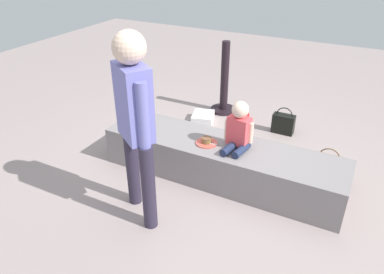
{
  "coord_description": "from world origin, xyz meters",
  "views": [
    {
      "loc": [
        1.17,
        -2.92,
        2.25
      ],
      "look_at": [
        -0.13,
        -0.41,
        0.66
      ],
      "focal_mm": 34.12,
      "sensor_mm": 36.0,
      "label": 1
    }
  ],
  "objects_px": {
    "cake_plate": "(207,141)",
    "water_bottle_near_gift": "(217,143)",
    "handbag_brown_canvas": "(327,167)",
    "adult_standing": "(135,114)",
    "child_seated": "(239,129)",
    "cake_box_white": "(203,118)",
    "party_cup_red": "(246,117)",
    "handbag_black_leather": "(283,123)",
    "gift_bag": "(198,136)"
  },
  "relations": [
    {
      "from": "cake_plate",
      "to": "cake_box_white",
      "type": "distance_m",
      "value": 1.33
    },
    {
      "from": "child_seated",
      "to": "party_cup_red",
      "type": "distance_m",
      "value": 1.53
    },
    {
      "from": "child_seated",
      "to": "cake_box_white",
      "type": "bearing_deg",
      "value": 129.56
    },
    {
      "from": "adult_standing",
      "to": "handbag_black_leather",
      "type": "height_order",
      "value": "adult_standing"
    },
    {
      "from": "handbag_brown_canvas",
      "to": "adult_standing",
      "type": "bearing_deg",
      "value": -136.58
    },
    {
      "from": "cake_box_white",
      "to": "handbag_black_leather",
      "type": "distance_m",
      "value": 1.06
    },
    {
      "from": "child_seated",
      "to": "adult_standing",
      "type": "distance_m",
      "value": 1.08
    },
    {
      "from": "party_cup_red",
      "to": "handbag_black_leather",
      "type": "relative_size",
      "value": 0.29
    },
    {
      "from": "child_seated",
      "to": "adult_standing",
      "type": "relative_size",
      "value": 0.29
    },
    {
      "from": "cake_box_white",
      "to": "handbag_black_leather",
      "type": "relative_size",
      "value": 0.92
    },
    {
      "from": "handbag_black_leather",
      "to": "gift_bag",
      "type": "bearing_deg",
      "value": -136.64
    },
    {
      "from": "water_bottle_near_gift",
      "to": "handbag_black_leather",
      "type": "relative_size",
      "value": 0.65
    },
    {
      "from": "cake_plate",
      "to": "water_bottle_near_gift",
      "type": "bearing_deg",
      "value": 101.46
    },
    {
      "from": "gift_bag",
      "to": "cake_box_white",
      "type": "distance_m",
      "value": 0.63
    },
    {
      "from": "party_cup_red",
      "to": "cake_box_white",
      "type": "relative_size",
      "value": 0.31
    },
    {
      "from": "gift_bag",
      "to": "handbag_brown_canvas",
      "type": "height_order",
      "value": "handbag_brown_canvas"
    },
    {
      "from": "party_cup_red",
      "to": "handbag_brown_canvas",
      "type": "distance_m",
      "value": 1.49
    },
    {
      "from": "adult_standing",
      "to": "handbag_black_leather",
      "type": "bearing_deg",
      "value": 70.83
    },
    {
      "from": "cake_plate",
      "to": "water_bottle_near_gift",
      "type": "height_order",
      "value": "cake_plate"
    },
    {
      "from": "adult_standing",
      "to": "cake_plate",
      "type": "relative_size",
      "value": 7.38
    },
    {
      "from": "cake_box_white",
      "to": "handbag_brown_canvas",
      "type": "distance_m",
      "value": 1.8
    },
    {
      "from": "water_bottle_near_gift",
      "to": "party_cup_red",
      "type": "bearing_deg",
      "value": 87.55
    },
    {
      "from": "child_seated",
      "to": "cake_box_white",
      "type": "distance_m",
      "value": 1.5
    },
    {
      "from": "adult_standing",
      "to": "handbag_brown_canvas",
      "type": "xyz_separation_m",
      "value": [
        1.39,
        1.32,
        -0.86
      ]
    },
    {
      "from": "adult_standing",
      "to": "handbag_black_leather",
      "type": "xyz_separation_m",
      "value": [
        0.73,
        2.1,
        -0.87
      ]
    },
    {
      "from": "adult_standing",
      "to": "cake_box_white",
      "type": "bearing_deg",
      "value": 99.25
    },
    {
      "from": "child_seated",
      "to": "handbag_black_leather",
      "type": "relative_size",
      "value": 1.38
    },
    {
      "from": "water_bottle_near_gift",
      "to": "handbag_brown_canvas",
      "type": "relative_size",
      "value": 0.63
    },
    {
      "from": "gift_bag",
      "to": "party_cup_red",
      "type": "distance_m",
      "value": 0.94
    },
    {
      "from": "handbag_black_leather",
      "to": "handbag_brown_canvas",
      "type": "relative_size",
      "value": 0.97
    },
    {
      "from": "child_seated",
      "to": "handbag_brown_canvas",
      "type": "height_order",
      "value": "child_seated"
    },
    {
      "from": "child_seated",
      "to": "handbag_black_leather",
      "type": "distance_m",
      "value": 1.36
    },
    {
      "from": "cake_box_white",
      "to": "handbag_black_leather",
      "type": "height_order",
      "value": "handbag_black_leather"
    },
    {
      "from": "cake_plate",
      "to": "child_seated",
      "type": "bearing_deg",
      "value": 11.38
    },
    {
      "from": "party_cup_red",
      "to": "handbag_brown_canvas",
      "type": "xyz_separation_m",
      "value": [
        1.19,
        -0.89,
        0.08
      ]
    },
    {
      "from": "child_seated",
      "to": "water_bottle_near_gift",
      "type": "height_order",
      "value": "child_seated"
    },
    {
      "from": "adult_standing",
      "to": "cake_box_white",
      "type": "xyz_separation_m",
      "value": [
        -0.31,
        1.91,
        -0.94
      ]
    },
    {
      "from": "cake_plate",
      "to": "adult_standing",
      "type": "bearing_deg",
      "value": -109.38
    },
    {
      "from": "cake_plate",
      "to": "party_cup_red",
      "type": "bearing_deg",
      "value": 92.83
    },
    {
      "from": "adult_standing",
      "to": "water_bottle_near_gift",
      "type": "relative_size",
      "value": 7.26
    },
    {
      "from": "water_bottle_near_gift",
      "to": "party_cup_red",
      "type": "relative_size",
      "value": 2.23
    },
    {
      "from": "water_bottle_near_gift",
      "to": "adult_standing",
      "type": "bearing_deg",
      "value": -97.07
    },
    {
      "from": "water_bottle_near_gift",
      "to": "party_cup_red",
      "type": "xyz_separation_m",
      "value": [
        0.04,
        0.9,
        -0.05
      ]
    },
    {
      "from": "gift_bag",
      "to": "cake_box_white",
      "type": "xyz_separation_m",
      "value": [
        -0.21,
        0.59,
        -0.07
      ]
    },
    {
      "from": "water_bottle_near_gift",
      "to": "cake_box_white",
      "type": "height_order",
      "value": "water_bottle_near_gift"
    },
    {
      "from": "party_cup_red",
      "to": "cake_plate",
      "type": "bearing_deg",
      "value": -87.17
    },
    {
      "from": "child_seated",
      "to": "handbag_brown_canvas",
      "type": "bearing_deg",
      "value": 30.64
    },
    {
      "from": "handbag_brown_canvas",
      "to": "party_cup_red",
      "type": "bearing_deg",
      "value": 143.27
    },
    {
      "from": "adult_standing",
      "to": "gift_bag",
      "type": "relative_size",
      "value": 5.62
    },
    {
      "from": "cake_plate",
      "to": "party_cup_red",
      "type": "height_order",
      "value": "cake_plate"
    }
  ]
}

